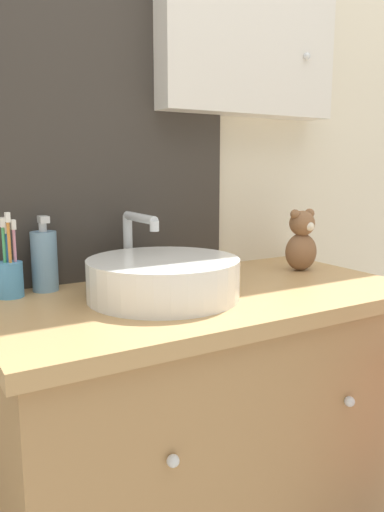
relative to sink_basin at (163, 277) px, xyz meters
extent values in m
cube|color=beige|center=(0.11, 0.29, 0.38)|extent=(3.20, 0.06, 2.50)
cube|color=#332D28|center=(-0.05, 0.25, 0.40)|extent=(0.73, 0.02, 1.04)
cube|color=#B2C1CC|center=(-0.05, 0.25, 0.40)|extent=(0.67, 0.01, 0.98)
sphere|color=silver|center=(0.56, 0.16, 0.56)|extent=(0.02, 0.02, 0.02)
cube|color=#A37A4C|center=(0.11, 0.00, -0.48)|extent=(0.98, 0.49, 0.79)
cube|color=tan|center=(0.11, 0.00, -0.07)|extent=(1.02, 0.53, 0.03)
sphere|color=silver|center=(-0.12, -0.26, -0.28)|extent=(0.02, 0.02, 0.02)
sphere|color=silver|center=(0.34, -0.26, -0.28)|extent=(0.02, 0.02, 0.02)
cylinder|color=white|center=(0.00, -0.01, 0.00)|extent=(0.35, 0.35, 0.09)
cylinder|color=silver|center=(0.00, -0.01, 0.04)|extent=(0.28, 0.28, 0.01)
cylinder|color=silver|center=(0.00, 0.19, 0.04)|extent=(0.02, 0.02, 0.17)
cylinder|color=silver|center=(0.00, 0.11, 0.12)|extent=(0.02, 0.16, 0.02)
cylinder|color=silver|center=(0.00, 0.04, 0.11)|extent=(0.02, 0.02, 0.02)
sphere|color=white|center=(0.09, 0.19, -0.01)|extent=(0.06, 0.06, 0.06)
cylinder|color=#4C93C6|center=(-0.30, 0.18, -0.01)|extent=(0.06, 0.06, 0.08)
cylinder|color=pink|center=(-0.29, 0.18, 0.05)|extent=(0.01, 0.01, 0.16)
cube|color=white|center=(-0.29, 0.18, 0.12)|extent=(0.01, 0.02, 0.02)
cylinder|color=#3884DB|center=(-0.30, 0.19, 0.04)|extent=(0.01, 0.01, 0.16)
cube|color=white|center=(-0.30, 0.19, 0.11)|extent=(0.01, 0.02, 0.02)
cylinder|color=#47B26B|center=(-0.31, 0.18, 0.05)|extent=(0.01, 0.01, 0.17)
cube|color=white|center=(-0.31, 0.18, 0.12)|extent=(0.01, 0.02, 0.02)
cylinder|color=orange|center=(-0.30, 0.17, 0.05)|extent=(0.01, 0.01, 0.18)
cube|color=white|center=(-0.30, 0.17, 0.14)|extent=(0.01, 0.02, 0.02)
cylinder|color=#6B93B2|center=(-0.21, 0.20, 0.02)|extent=(0.06, 0.06, 0.14)
cylinder|color=silver|center=(-0.21, 0.20, 0.11)|extent=(0.02, 0.02, 0.02)
cube|color=silver|center=(-0.21, 0.19, 0.12)|extent=(0.02, 0.03, 0.02)
cylinder|color=#E5CC4C|center=(0.54, -0.15, -0.20)|extent=(0.01, 0.05, 0.12)
ellipsoid|color=brown|center=(0.48, 0.07, 0.00)|extent=(0.10, 0.08, 0.11)
sphere|color=brown|center=(0.48, 0.07, 0.09)|extent=(0.07, 0.07, 0.07)
sphere|color=brown|center=(0.46, 0.07, 0.11)|extent=(0.03, 0.03, 0.03)
sphere|color=brown|center=(0.51, 0.07, 0.11)|extent=(0.03, 0.03, 0.03)
sphere|color=silver|center=(0.48, 0.04, 0.08)|extent=(0.03, 0.03, 0.03)
camera|label=1|loc=(-0.51, -0.99, 0.25)|focal=35.00mm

